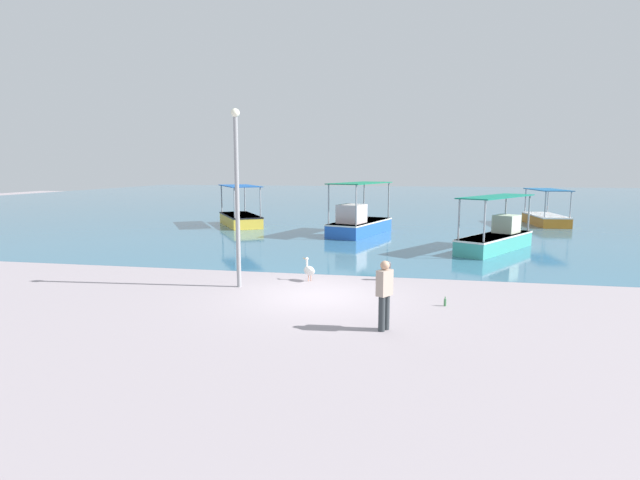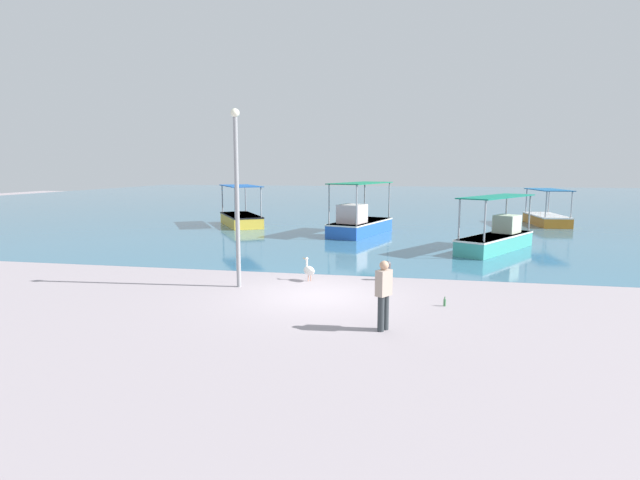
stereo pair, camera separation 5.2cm
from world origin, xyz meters
name	(u,v)px [view 2 (the right image)]	position (x,y,z in m)	size (l,w,h in m)	color
ground	(318,296)	(0.00, 0.00, 0.00)	(120.00, 120.00, 0.00)	gray
harbor_water	(394,199)	(0.00, 48.00, 0.00)	(110.00, 90.00, 0.00)	#366884
fishing_boat_far_right	(359,223)	(-0.42, 14.20, 0.70)	(3.45, 5.78, 3.00)	blue
fishing_boat_near_left	(497,237)	(6.58, 9.87, 0.62)	(4.16, 5.54, 2.56)	teal
fishing_boat_center	(547,217)	(11.52, 21.66, 0.51)	(2.28, 4.86, 2.41)	orange
fishing_boat_near_right	(241,218)	(-8.75, 17.21, 0.55)	(4.33, 5.35, 2.69)	gold
pelican	(309,270)	(-0.71, 1.90, 0.38)	(0.63, 0.66, 0.80)	#E0997A
lamp_post	(237,188)	(-2.77, 0.63, 3.20)	(0.28, 0.28, 5.68)	gray
mooring_bollard	(388,270)	(1.93, 2.53, 0.36)	(0.22, 0.22, 0.68)	#47474C
fisherman_standing	(384,293)	(2.15, -2.91, 0.91)	(0.40, 0.46, 1.69)	#2E3539
glass_bottle	(445,302)	(3.71, -0.45, 0.11)	(0.07, 0.07, 0.27)	#3F7F4C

